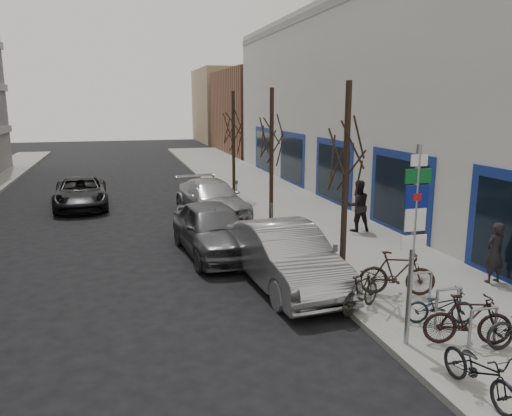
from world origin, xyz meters
TOP-DOWN VIEW (x-y plane):
  - ground at (0.00, 0.00)m, footprint 120.00×120.00m
  - sidewalk_east at (4.50, 10.00)m, footprint 5.00×70.00m
  - commercial_building at (17.00, 16.00)m, footprint 20.00×32.00m
  - brick_building_far at (13.00, 40.00)m, footprint 12.00×14.00m
  - tan_building_far at (13.50, 55.00)m, footprint 13.00×12.00m
  - highway_sign_pole at (2.40, -0.01)m, footprint 0.55×0.10m
  - bike_rack at (3.80, 0.60)m, footprint 0.66×2.26m
  - tree_near at (2.60, 3.50)m, footprint 1.80×1.80m
  - tree_mid at (2.60, 10.00)m, footprint 1.80×1.80m
  - tree_far at (2.60, 16.50)m, footprint 1.80×1.80m
  - meter_front at (2.15, 3.00)m, footprint 0.10×0.08m
  - meter_mid at (2.15, 8.50)m, footprint 0.10×0.08m
  - meter_back at (2.15, 14.00)m, footprint 0.10×0.08m
  - bike_near_left at (2.54, -1.95)m, footprint 0.59×1.74m
  - bike_near_right at (3.55, -0.35)m, footprint 1.86×1.07m
  - bike_mid_curb at (3.63, 0.66)m, footprint 1.58×0.86m
  - bike_mid_inner at (2.24, 1.72)m, footprint 1.56×1.21m
  - bike_far_inner at (3.60, 2.40)m, footprint 2.01×1.22m
  - parked_car_front at (1.18, 4.10)m, footprint 2.21×5.32m
  - parked_car_mid at (-0.16, 7.57)m, footprint 2.46×5.22m
  - parked_car_back at (0.80, 13.06)m, footprint 2.96×5.73m
  - lane_car at (-4.89, 16.63)m, footprint 2.64×5.29m
  - pedestrian_near at (6.61, 2.51)m, footprint 0.66×0.47m
  - pedestrian_far at (5.58, 8.54)m, footprint 0.77×0.55m

SIDE VIEW (x-z plane):
  - ground at x=0.00m, z-range 0.00..0.00m
  - sidewalk_east at x=4.50m, z-range 0.00..0.15m
  - bike_mid_curb at x=3.63m, z-range 0.15..1.07m
  - bike_mid_inner at x=2.24m, z-range 0.15..1.09m
  - bike_rack at x=3.80m, z-range 0.24..1.07m
  - bike_near_left at x=2.54m, z-range 0.15..1.20m
  - bike_near_right at x=3.55m, z-range 0.15..1.23m
  - lane_car at x=-4.89m, z-range 0.00..1.44m
  - bike_far_inner at x=3.60m, z-range 0.15..1.32m
  - parked_car_back at x=0.80m, z-range 0.00..1.59m
  - parked_car_front at x=1.18m, z-range 0.00..1.71m
  - parked_car_mid at x=-0.16m, z-range 0.00..1.72m
  - meter_front at x=2.15m, z-range 0.28..1.55m
  - meter_mid at x=2.15m, z-range 0.28..1.55m
  - meter_back at x=2.15m, z-range 0.28..1.55m
  - pedestrian_near at x=6.61m, z-range 0.15..1.83m
  - pedestrian_far at x=5.58m, z-range 0.15..2.13m
  - highway_sign_pole at x=2.40m, z-range 0.36..4.56m
  - brick_building_far at x=13.00m, z-range 0.00..8.00m
  - tree_near at x=2.60m, z-range 1.35..6.85m
  - tree_mid at x=2.60m, z-range 1.35..6.85m
  - tree_far at x=2.60m, z-range 1.35..6.85m
  - tan_building_far at x=13.50m, z-range 0.00..9.00m
  - commercial_building at x=17.00m, z-range 0.00..10.00m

